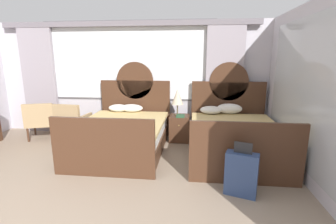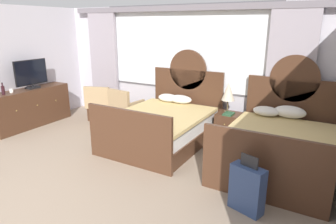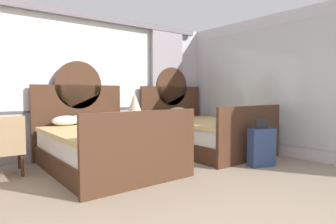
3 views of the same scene
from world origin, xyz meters
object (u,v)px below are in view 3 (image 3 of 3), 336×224
at_px(bed_near_mirror, 203,133).
at_px(book_on_nightstand, 142,123).
at_px(nightstand_between_beds, 139,138).
at_px(suitcase_on_floor, 262,147).
at_px(bed_near_window, 104,145).
at_px(armchair_by_window_left, 0,144).
at_px(table_lamp_on_nightstand, 135,102).

distance_m(bed_near_mirror, book_on_nightstand, 1.25).
height_order(nightstand_between_beds, book_on_nightstand, book_on_nightstand).
relative_size(book_on_nightstand, suitcase_on_floor, 0.34).
height_order(nightstand_between_beds, suitcase_on_floor, suitcase_on_floor).
bearing_deg(book_on_nightstand, bed_near_window, -150.89).
relative_size(bed_near_window, suitcase_on_floor, 2.93).
height_order(bed_near_window, armchair_by_window_left, bed_near_window).
bearing_deg(nightstand_between_beds, suitcase_on_floor, -65.47).
bearing_deg(table_lamp_on_nightstand, suitcase_on_floor, -64.86).
xyz_separation_m(bed_near_window, nightstand_between_beds, (1.10, 0.71, -0.07)).
bearing_deg(bed_near_mirror, armchair_by_window_left, 172.09).
bearing_deg(bed_near_mirror, table_lamp_on_nightstand, 146.04).
distance_m(book_on_nightstand, suitcase_on_floor, 2.30).
xyz_separation_m(bed_near_mirror, book_on_nightstand, (-1.06, 0.62, 0.23)).
height_order(bed_near_mirror, armchair_by_window_left, bed_near_mirror).
height_order(bed_near_mirror, book_on_nightstand, bed_near_mirror).
bearing_deg(table_lamp_on_nightstand, nightstand_between_beds, -47.90).
distance_m(nightstand_between_beds, table_lamp_on_nightstand, 0.71).
bearing_deg(armchair_by_window_left, bed_near_window, -20.08).
relative_size(bed_near_mirror, book_on_nightstand, 8.65).
relative_size(table_lamp_on_nightstand, book_on_nightstand, 2.31).
bearing_deg(bed_near_window, bed_near_mirror, 0.13).
bearing_deg(nightstand_between_beds, armchair_by_window_left, -174.99).
bearing_deg(bed_near_mirror, nightstand_between_beds, 146.96).
distance_m(bed_near_mirror, nightstand_between_beds, 1.30).
bearing_deg(bed_near_window, armchair_by_window_left, 159.92).
distance_m(bed_near_window, book_on_nightstand, 1.30).
bearing_deg(table_lamp_on_nightstand, bed_near_window, -143.21).
distance_m(table_lamp_on_nightstand, suitcase_on_floor, 2.55).
height_order(book_on_nightstand, suitcase_on_floor, suitcase_on_floor).
relative_size(nightstand_between_beds, table_lamp_on_nightstand, 0.98).
relative_size(bed_near_window, armchair_by_window_left, 2.60).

